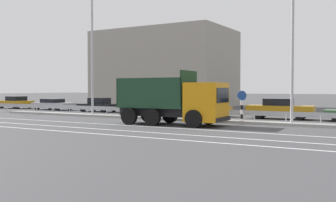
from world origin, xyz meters
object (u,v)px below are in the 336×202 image
(parked_car_2, at_px, (99,105))
(parked_car_3, at_px, (143,105))
(street_lamp_1, at_px, (90,47))
(parked_car_5, at_px, (280,109))
(parked_car_1, at_px, (53,104))
(median_road_sign, at_px, (242,106))
(street_lamp_2, at_px, (292,45))
(parked_car_4, at_px, (206,108))
(dump_truck, at_px, (185,104))
(parked_car_0, at_px, (16,102))

(parked_car_2, height_order, parked_car_3, parked_car_3)
(street_lamp_1, xyz_separation_m, parked_car_2, (-3.79, 5.40, -4.90))
(parked_car_3, relative_size, parked_car_5, 0.98)
(street_lamp_1, bearing_deg, parked_car_1, 151.21)
(median_road_sign, height_order, street_lamp_2, street_lamp_2)
(parked_car_4, bearing_deg, street_lamp_1, 119.76)
(median_road_sign, height_order, parked_car_1, median_road_sign)
(median_road_sign, xyz_separation_m, parked_car_4, (-4.84, 4.91, -0.46))
(street_lamp_2, distance_m, parked_car_5, 6.74)
(parked_car_2, bearing_deg, dump_truck, -120.80)
(parked_car_2, bearing_deg, parked_car_3, -90.02)
(parked_car_3, bearing_deg, median_road_sign, 66.35)
(dump_truck, bearing_deg, median_road_sign, 136.89)
(parked_car_3, bearing_deg, parked_car_0, -89.83)
(median_road_sign, bearing_deg, parked_car_1, 166.59)
(dump_truck, xyz_separation_m, parked_car_1, (-20.35, 8.53, -0.68))
(parked_car_3, distance_m, parked_car_5, 12.48)
(parked_car_3, bearing_deg, parked_car_1, -89.73)
(parked_car_3, bearing_deg, dump_truck, 47.71)
(median_road_sign, relative_size, parked_car_1, 0.43)
(street_lamp_2, distance_m, parked_car_1, 26.93)
(parked_car_4, bearing_deg, parked_car_3, 83.97)
(parked_car_0, relative_size, parked_car_2, 0.97)
(median_road_sign, relative_size, parked_car_2, 0.51)
(median_road_sign, relative_size, parked_car_4, 0.52)
(street_lamp_2, bearing_deg, street_lamp_1, -179.45)
(street_lamp_2, height_order, parked_car_1, street_lamp_2)
(median_road_sign, distance_m, street_lamp_1, 13.47)
(parked_car_5, bearing_deg, parked_car_1, -95.13)
(parked_car_0, distance_m, parked_car_5, 30.23)
(parked_car_0, relative_size, parked_car_1, 0.83)
(median_road_sign, height_order, parked_car_4, median_road_sign)
(parked_car_0, bearing_deg, street_lamp_2, -101.71)
(dump_truck, xyz_separation_m, parked_car_2, (-13.94, 8.33, -0.62))
(parked_car_3, xyz_separation_m, parked_car_5, (12.47, -0.29, 0.02))
(parked_car_0, height_order, parked_car_3, parked_car_3)
(median_road_sign, xyz_separation_m, parked_car_5, (1.18, 4.96, -0.34))
(parked_car_1, bearing_deg, street_lamp_1, 62.24)
(parked_car_0, relative_size, parked_car_3, 0.85)
(street_lamp_1, xyz_separation_m, parked_car_0, (-16.34, 5.74, -4.88))
(dump_truck, bearing_deg, parked_car_5, 151.65)
(street_lamp_1, relative_size, parked_car_4, 2.45)
(dump_truck, xyz_separation_m, parked_car_5, (3.73, 8.03, -0.54))
(street_lamp_2, relative_size, parked_car_0, 2.19)
(parked_car_0, bearing_deg, street_lamp_1, -111.22)
(street_lamp_1, height_order, parked_car_5, street_lamp_1)
(parked_car_0, height_order, parked_car_5, parked_car_5)
(street_lamp_2, xyz_separation_m, parked_car_2, (-19.62, 5.25, -4.22))
(median_road_sign, height_order, parked_car_5, median_road_sign)
(median_road_sign, distance_m, parked_car_3, 12.46)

